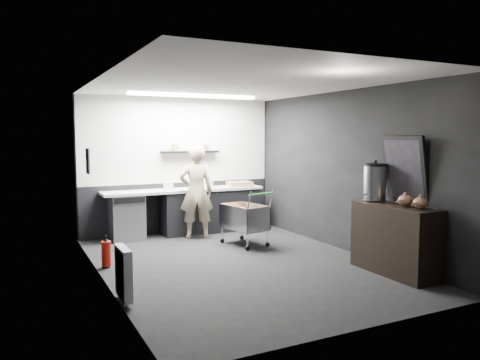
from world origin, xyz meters
name	(u,v)px	position (x,y,z in m)	size (l,w,h in m)	color
floor	(239,263)	(0.00, 0.00, 0.00)	(5.50, 5.50, 0.00)	black
ceiling	(239,84)	(0.00, 0.00, 2.70)	(5.50, 5.50, 0.00)	silver
wall_back	(179,165)	(0.00, 2.75, 1.35)	(5.50, 5.50, 0.00)	black
wall_front	(363,196)	(0.00, -2.75, 1.35)	(5.50, 5.50, 0.00)	black
wall_left	(102,181)	(-2.00, 0.00, 1.35)	(5.50, 5.50, 0.00)	black
wall_right	(345,171)	(2.00, 0.00, 1.35)	(5.50, 5.50, 0.00)	black
kitchen_wall_panel	(179,140)	(0.00, 2.73, 1.85)	(3.95, 0.02, 1.70)	silver
dado_panel	(180,207)	(0.00, 2.73, 0.50)	(3.95, 0.02, 1.00)	black
floating_shelf	(190,152)	(0.20, 2.62, 1.62)	(1.20, 0.22, 0.04)	black
wall_clock	(241,126)	(1.40, 2.72, 2.15)	(0.20, 0.20, 0.03)	white
poster	(88,161)	(-1.98, 1.30, 1.55)	(0.02, 0.30, 0.40)	white
poster_red_band	(88,156)	(-1.98, 1.30, 1.62)	(0.01, 0.22, 0.10)	red
radiator	(123,273)	(-1.94, -0.90, 0.35)	(0.10, 0.50, 0.60)	white
ceiling_strip	(194,96)	(0.00, 1.85, 2.67)	(2.40, 0.20, 0.04)	white
prep_counter	(191,211)	(0.14, 2.42, 0.46)	(3.20, 0.61, 0.90)	black
person	(196,192)	(0.07, 1.97, 0.88)	(0.64, 0.42, 1.76)	beige
shopping_cart	(244,219)	(0.63, 1.05, 0.46)	(0.69, 0.99, 0.98)	silver
sideboard	(394,230)	(1.75, -1.42, 0.62)	(0.56, 1.30, 1.95)	black
fire_extinguisher	(106,253)	(-1.85, 0.67, 0.22)	(0.14, 0.14, 0.46)	red
cardboard_box	(240,184)	(1.19, 2.37, 0.95)	(0.48, 0.37, 0.10)	olive
pink_tub	(208,182)	(0.50, 2.42, 1.01)	(0.22, 0.22, 0.22)	silver
white_container	(168,186)	(-0.35, 2.37, 0.98)	(0.17, 0.13, 0.15)	white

